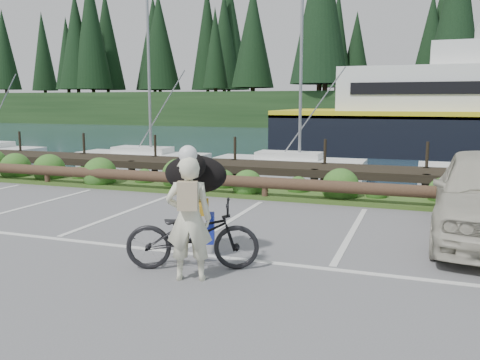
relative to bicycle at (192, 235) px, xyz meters
The scene contains 7 objects.
ground 1.34m from the bicycle, 118.65° to the left, with size 72.00×72.00×0.00m, color #5D5D60.
harbor_backdrop 79.49m from the bicycle, 90.13° to the left, with size 170.00×160.00×30.00m.
vegetation_strip 6.42m from the bicycle, 95.27° to the left, with size 34.00×1.60×0.10m, color #3D5B21.
log_rail 5.73m from the bicycle, 95.91° to the left, with size 32.00×0.30×0.60m, color #443021, non-canonical shape.
bicycle is the anchor object (origin of this frame).
cyclist 0.60m from the bicycle, 70.15° to the right, with size 0.66×0.43×1.80m, color beige.
dog 1.07m from the bicycle, 109.85° to the left, with size 1.08×0.53×0.62m, color black.
Camera 1 is at (3.82, -7.89, 2.55)m, focal length 38.00 mm.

